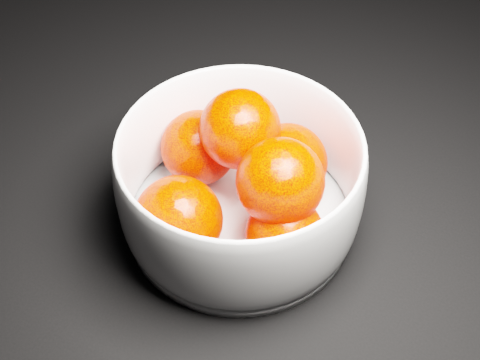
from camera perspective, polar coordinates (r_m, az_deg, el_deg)
The scene contains 2 objects.
bowl at distance 0.57m, azimuth -0.00°, elevation -0.35°, with size 0.21×0.21×0.10m.
orange_pile at distance 0.56m, azimuth 0.13°, elevation 0.23°, with size 0.18×0.18×0.11m.
Camera 1 is at (-0.05, -0.27, 0.47)m, focal length 50.00 mm.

